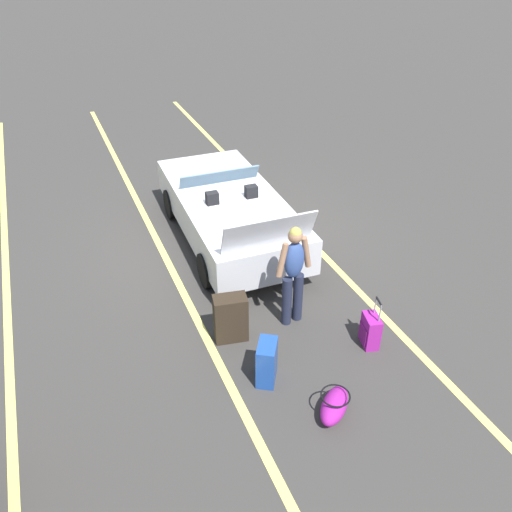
# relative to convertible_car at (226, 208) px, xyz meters

# --- Properties ---
(ground_plane) EXTENTS (80.00, 80.00, 0.00)m
(ground_plane) POSITION_rel_convertible_car_xyz_m (-0.20, 0.01, -0.59)
(ground_plane) COLOR #383533
(lot_line_near) EXTENTS (18.00, 0.12, 0.01)m
(lot_line_near) POSITION_rel_convertible_car_xyz_m (-0.20, -1.39, -0.59)
(lot_line_near) COLOR #EAE066
(lot_line_near) RESTS_ON ground_plane
(lot_line_mid) EXTENTS (18.00, 0.12, 0.01)m
(lot_line_mid) POSITION_rel_convertible_car_xyz_m (-0.20, 1.31, -0.59)
(lot_line_mid) COLOR #EAE066
(lot_line_mid) RESTS_ON ground_plane
(lot_line_far) EXTENTS (18.00, 0.12, 0.01)m
(lot_line_far) POSITION_rel_convertible_car_xyz_m (-0.20, 4.01, -0.59)
(lot_line_far) COLOR #EAE066
(lot_line_far) RESTS_ON ground_plane
(convertible_car) EXTENTS (4.22, 1.94, 1.52)m
(convertible_car) POSITION_rel_convertible_car_xyz_m (0.00, 0.00, 0.00)
(convertible_car) COLOR silver
(convertible_car) RESTS_ON ground_plane
(suitcase_large_black) EXTENTS (0.37, 0.52, 0.74)m
(suitcase_large_black) POSITION_rel_convertible_car_xyz_m (-2.82, 0.97, -0.22)
(suitcase_large_black) COLOR #2D2319
(suitcase_large_black) RESTS_ON ground_plane
(suitcase_medium_bright) EXTENTS (0.47, 0.42, 0.62)m
(suitcase_medium_bright) POSITION_rel_convertible_car_xyz_m (-3.78, 0.82, -0.28)
(suitcase_medium_bright) COLOR #1E479E
(suitcase_medium_bright) RESTS_ON ground_plane
(suitcase_small_carryon) EXTENTS (0.38, 0.29, 0.79)m
(suitcase_small_carryon) POSITION_rel_convertible_car_xyz_m (-3.73, -0.83, -0.34)
(suitcase_small_carryon) COLOR #991E8C
(suitcase_small_carryon) RESTS_ON ground_plane
(duffel_bag) EXTENTS (0.65, 0.67, 0.34)m
(duffel_bag) POSITION_rel_convertible_car_xyz_m (-4.64, 0.29, -0.43)
(duffel_bag) COLOR #991E8C
(duffel_bag) RESTS_ON ground_plane
(traveler_person) EXTENTS (0.26, 0.61, 1.65)m
(traveler_person) POSITION_rel_convertible_car_xyz_m (-2.82, -0.03, 0.34)
(traveler_person) COLOR #1E2338
(traveler_person) RESTS_ON ground_plane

